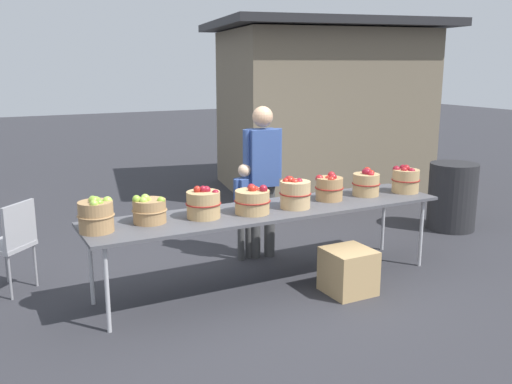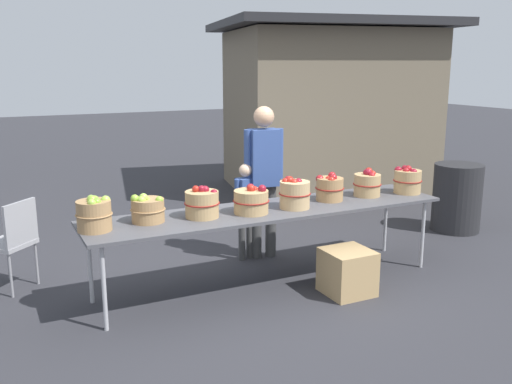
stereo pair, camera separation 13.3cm
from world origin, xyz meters
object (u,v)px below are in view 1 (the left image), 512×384
(apple_basket_red_1, at_px, (253,201))
(apple_basket_red_2, at_px, (295,193))
(folding_chair, at_px, (11,239))
(produce_crate, at_px, (348,271))
(apple_basket_red_0, at_px, (203,203))
(vendor_adult, at_px, (262,170))
(apple_basket_green_1, at_px, (149,210))
(apple_basket_green_0, at_px, (96,215))
(apple_basket_red_5, at_px, (405,180))
(trash_barrel, at_px, (452,196))
(apple_basket_red_4, at_px, (366,183))
(child_customer, at_px, (245,204))
(apple_basket_red_3, at_px, (329,187))
(market_table, at_px, (271,212))

(apple_basket_red_1, xyz_separation_m, apple_basket_red_2, (0.44, -0.01, 0.02))
(folding_chair, height_order, produce_crate, folding_chair)
(apple_basket_red_0, relative_size, vendor_adult, 0.19)
(apple_basket_green_1, bearing_deg, apple_basket_green_0, -171.43)
(apple_basket_red_5, distance_m, vendor_adult, 1.52)
(apple_basket_green_0, relative_size, trash_barrel, 0.35)
(apple_basket_red_4, relative_size, child_customer, 0.28)
(apple_basket_green_0, xyz_separation_m, folding_chair, (-0.59, 0.94, -0.38))
(apple_basket_green_1, distance_m, vendor_adult, 1.61)
(apple_basket_red_1, height_order, apple_basket_red_2, apple_basket_red_2)
(apple_basket_red_3, relative_size, child_customer, 0.27)
(apple_basket_red_4, distance_m, trash_barrel, 1.95)
(apple_basket_red_4, bearing_deg, apple_basket_red_0, -179.19)
(child_customer, height_order, folding_chair, child_customer)
(trash_barrel, bearing_deg, apple_basket_green_0, -173.02)
(market_table, height_order, folding_chair, folding_chair)
(apple_basket_red_3, relative_size, produce_crate, 0.69)
(apple_basket_red_5, bearing_deg, apple_basket_red_0, 178.66)
(market_table, relative_size, child_customer, 3.32)
(child_customer, relative_size, folding_chair, 1.23)
(apple_basket_red_1, bearing_deg, apple_basket_red_0, 171.63)
(vendor_adult, bearing_deg, apple_basket_red_1, 64.61)
(produce_crate, bearing_deg, folding_chair, 152.01)
(apple_basket_red_1, relative_size, apple_basket_red_2, 1.10)
(market_table, bearing_deg, apple_basket_red_0, 179.65)
(apple_basket_green_0, relative_size, apple_basket_green_1, 1.00)
(apple_basket_red_2, bearing_deg, folding_chair, 157.48)
(apple_basket_red_3, height_order, vendor_adult, vendor_adult)
(apple_basket_green_1, height_order, apple_basket_red_0, apple_basket_red_0)
(apple_basket_red_0, distance_m, folding_chair, 1.82)
(apple_basket_red_5, relative_size, produce_crate, 0.72)
(market_table, relative_size, apple_basket_red_0, 11.04)
(apple_basket_green_1, xyz_separation_m, vendor_adult, (1.46, 0.67, 0.11))
(apple_basket_red_4, distance_m, folding_chair, 3.49)
(apple_basket_red_1, distance_m, child_customer, 0.91)
(produce_crate, bearing_deg, apple_basket_red_2, 124.92)
(apple_basket_red_0, xyz_separation_m, trash_barrel, (3.65, 0.55, -0.45))
(apple_basket_red_3, bearing_deg, apple_basket_red_4, -0.20)
(apple_basket_green_0, height_order, trash_barrel, apple_basket_green_0)
(trash_barrel, bearing_deg, produce_crate, -156.01)
(apple_basket_red_0, xyz_separation_m, vendor_adult, (0.98, 0.73, 0.09))
(apple_basket_red_2, bearing_deg, apple_basket_red_1, 178.32)
(apple_basket_green_0, height_order, apple_basket_red_4, apple_basket_green_0)
(apple_basket_red_2, distance_m, apple_basket_red_5, 1.39)
(apple_basket_red_0, height_order, child_customer, child_customer)
(apple_basket_red_0, distance_m, apple_basket_red_5, 2.28)
(vendor_adult, bearing_deg, apple_basket_red_4, 148.52)
(apple_basket_green_1, xyz_separation_m, apple_basket_red_1, (0.93, -0.13, 0.00))
(child_customer, height_order, trash_barrel, child_customer)
(apple_basket_red_3, relative_size, apple_basket_red_5, 0.96)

